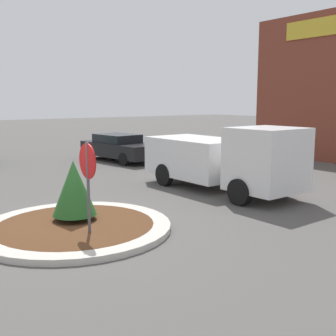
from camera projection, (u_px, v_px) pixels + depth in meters
The scene contains 6 objects.
ground_plane at pixel (75, 230), 10.22m from camera, with size 120.00×120.00×0.00m, color #514F4C.
traffic_island at pixel (75, 227), 10.20m from camera, with size 4.64×4.64×0.15m.
stop_sign at pixel (88, 172), 9.35m from camera, with size 0.80×0.07×2.20m.
island_shrub at pixel (74, 188), 10.44m from camera, with size 1.10×1.10×1.50m.
utility_truck at pixel (223, 158), 14.38m from camera, with size 6.04×2.33×2.29m.
parked_sedan_black at pixel (120, 147), 21.73m from camera, with size 4.85×2.40×1.38m.
Camera 1 is at (9.27, -4.00, 3.12)m, focal length 45.00 mm.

